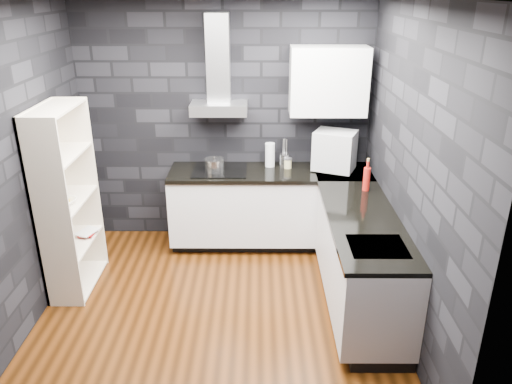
{
  "coord_description": "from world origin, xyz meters",
  "views": [
    {
      "loc": [
        0.37,
        -3.82,
        2.77
      ],
      "look_at": [
        0.35,
        0.45,
        1.0
      ],
      "focal_mm": 35.0,
      "sensor_mm": 36.0,
      "label": 1
    }
  ],
  "objects_px": {
    "utensil_crock": "(284,160)",
    "red_bottle": "(367,179)",
    "bookshelf": "(68,201)",
    "appliance_garage": "(335,150)",
    "fruit_bowl": "(63,202)",
    "pot": "(215,165)",
    "storage_jar": "(288,164)",
    "glass_vase": "(270,155)"
  },
  "relations": [
    {
      "from": "fruit_bowl",
      "to": "red_bottle",
      "type": "bearing_deg",
      "value": 7.95
    },
    {
      "from": "red_bottle",
      "to": "bookshelf",
      "type": "relative_size",
      "value": 0.13
    },
    {
      "from": "pot",
      "to": "red_bottle",
      "type": "distance_m",
      "value": 1.62
    },
    {
      "from": "utensil_crock",
      "to": "fruit_bowl",
      "type": "bearing_deg",
      "value": -152.26
    },
    {
      "from": "bookshelf",
      "to": "red_bottle",
      "type": "bearing_deg",
      "value": 8.06
    },
    {
      "from": "utensil_crock",
      "to": "bookshelf",
      "type": "height_order",
      "value": "bookshelf"
    },
    {
      "from": "glass_vase",
      "to": "bookshelf",
      "type": "xyz_separation_m",
      "value": [
        -1.92,
        -0.99,
        -0.13
      ]
    },
    {
      "from": "pot",
      "to": "glass_vase",
      "type": "relative_size",
      "value": 0.79
    },
    {
      "from": "appliance_garage",
      "to": "fruit_bowl",
      "type": "height_order",
      "value": "appliance_garage"
    },
    {
      "from": "appliance_garage",
      "to": "red_bottle",
      "type": "bearing_deg",
      "value": -44.99
    },
    {
      "from": "appliance_garage",
      "to": "red_bottle",
      "type": "distance_m",
      "value": 0.63
    },
    {
      "from": "pot",
      "to": "bookshelf",
      "type": "relative_size",
      "value": 0.12
    },
    {
      "from": "storage_jar",
      "to": "red_bottle",
      "type": "distance_m",
      "value": 0.98
    },
    {
      "from": "pot",
      "to": "appliance_garage",
      "type": "xyz_separation_m",
      "value": [
        1.3,
        0.07,
        0.15
      ]
    },
    {
      "from": "pot",
      "to": "utensil_crock",
      "type": "bearing_deg",
      "value": 13.61
    },
    {
      "from": "storage_jar",
      "to": "fruit_bowl",
      "type": "relative_size",
      "value": 0.44
    },
    {
      "from": "pot",
      "to": "glass_vase",
      "type": "height_order",
      "value": "glass_vase"
    },
    {
      "from": "pot",
      "to": "red_bottle",
      "type": "xyz_separation_m",
      "value": [
        1.54,
        -0.51,
        0.04
      ]
    },
    {
      "from": "bookshelf",
      "to": "storage_jar",
      "type": "bearing_deg",
      "value": 25.96
    },
    {
      "from": "appliance_garage",
      "to": "fruit_bowl",
      "type": "xyz_separation_m",
      "value": [
        -2.62,
        -0.98,
        -0.19
      ]
    },
    {
      "from": "glass_vase",
      "to": "storage_jar",
      "type": "height_order",
      "value": "glass_vase"
    },
    {
      "from": "storage_jar",
      "to": "utensil_crock",
      "type": "bearing_deg",
      "value": 122.8
    },
    {
      "from": "pot",
      "to": "bookshelf",
      "type": "distance_m",
      "value": 1.54
    },
    {
      "from": "red_bottle",
      "to": "bookshelf",
      "type": "xyz_separation_m",
      "value": [
        -2.85,
        -0.29,
        -0.12
      ]
    },
    {
      "from": "utensil_crock",
      "to": "bookshelf",
      "type": "xyz_separation_m",
      "value": [
        -2.08,
        -0.98,
        -0.07
      ]
    },
    {
      "from": "appliance_garage",
      "to": "red_bottle",
      "type": "height_order",
      "value": "appliance_garage"
    },
    {
      "from": "storage_jar",
      "to": "bookshelf",
      "type": "bearing_deg",
      "value": -156.36
    },
    {
      "from": "red_bottle",
      "to": "fruit_bowl",
      "type": "bearing_deg",
      "value": -172.05
    },
    {
      "from": "utensil_crock",
      "to": "red_bottle",
      "type": "distance_m",
      "value": 1.04
    },
    {
      "from": "glass_vase",
      "to": "appliance_garage",
      "type": "xyz_separation_m",
      "value": [
        0.7,
        -0.12,
        0.09
      ]
    },
    {
      "from": "fruit_bowl",
      "to": "bookshelf",
      "type": "bearing_deg",
      "value": 90.0
    },
    {
      "from": "pot",
      "to": "fruit_bowl",
      "type": "bearing_deg",
      "value": -145.39
    },
    {
      "from": "glass_vase",
      "to": "utensil_crock",
      "type": "relative_size",
      "value": 1.84
    },
    {
      "from": "storage_jar",
      "to": "red_bottle",
      "type": "height_order",
      "value": "red_bottle"
    },
    {
      "from": "pot",
      "to": "glass_vase",
      "type": "xyz_separation_m",
      "value": [
        0.6,
        0.19,
        0.06
      ]
    },
    {
      "from": "pot",
      "to": "bookshelf",
      "type": "bearing_deg",
      "value": -148.8
    },
    {
      "from": "utensil_crock",
      "to": "red_bottle",
      "type": "height_order",
      "value": "red_bottle"
    },
    {
      "from": "storage_jar",
      "to": "fruit_bowl",
      "type": "height_order",
      "value": "storage_jar"
    },
    {
      "from": "utensil_crock",
      "to": "bookshelf",
      "type": "distance_m",
      "value": 2.3
    },
    {
      "from": "glass_vase",
      "to": "fruit_bowl",
      "type": "xyz_separation_m",
      "value": [
        -1.92,
        -1.1,
        -0.1
      ]
    },
    {
      "from": "storage_jar",
      "to": "bookshelf",
      "type": "xyz_separation_m",
      "value": [
        -2.12,
        -0.93,
        -0.05
      ]
    },
    {
      "from": "utensil_crock",
      "to": "appliance_garage",
      "type": "height_order",
      "value": "appliance_garage"
    }
  ]
}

